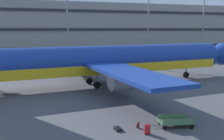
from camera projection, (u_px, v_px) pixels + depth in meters
ground_plane at (117, 84)px, 36.29m from camera, size 600.00×600.00×0.00m
terminal_structure at (66, 29)px, 77.82m from camera, size 122.90×16.14×14.56m
airliner at (100, 61)px, 34.88m from camera, size 41.91×34.03×10.79m
light_mast_center_left at (67, 13)px, 63.14m from camera, size 1.80×0.50×18.81m
light_mast_center_right at (149, 0)px, 68.97m from camera, size 1.80×0.50×25.79m
light_mast_right at (204, 12)px, 74.49m from camera, size 1.80×0.50×20.51m
suitcase_upright at (147, 129)px, 18.92m from camera, size 0.46×0.29×0.79m
suitcase_small at (118, 129)px, 19.70m from camera, size 0.48×0.81×0.20m
backpack_teal at (138, 125)px, 20.09m from camera, size 0.36×0.40×0.54m
baggage_cart at (176, 121)px, 20.36m from camera, size 3.37×1.78×0.82m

